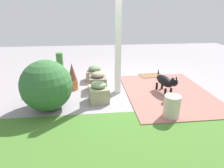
{
  "coord_description": "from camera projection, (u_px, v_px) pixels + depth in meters",
  "views": [
    {
      "loc": [
        0.79,
        4.04,
        1.73
      ],
      "look_at": [
        0.37,
        0.28,
        0.27
      ],
      "focal_mm": 31.38,
      "sensor_mm": 36.0,
      "label": 1
    }
  ],
  "objects": [
    {
      "name": "ground_plane",
      "position": [
        127.0,
        90.0,
        4.45
      ],
      "size": [
        12.0,
        12.0,
        0.0
      ],
      "primitive_type": "plane",
      "color": "gray"
    },
    {
      "name": "brick_path",
      "position": [
        167.0,
        92.0,
        4.31
      ],
      "size": [
        1.8,
        2.4,
        0.02
      ],
      "primitive_type": "cube",
      "color": "#986056",
      "rests_on": "ground"
    },
    {
      "name": "porch_pillar",
      "position": [
        118.0,
        40.0,
        3.95
      ],
      "size": [
        0.12,
        0.12,
        2.29
      ],
      "primitive_type": "cube",
      "color": "white",
      "rests_on": "ground"
    },
    {
      "name": "stone_planter_nearest",
      "position": [
        95.0,
        74.0,
        5.0
      ],
      "size": [
        0.44,
        0.38,
        0.39
      ],
      "color": "gray",
      "rests_on": "ground"
    },
    {
      "name": "stone_planter_near",
      "position": [
        98.0,
        82.0,
        4.41
      ],
      "size": [
        0.38,
        0.41,
        0.43
      ],
      "color": "#82705E",
      "rests_on": "ground"
    },
    {
      "name": "stone_planter_mid",
      "position": [
        99.0,
        92.0,
        3.86
      ],
      "size": [
        0.41,
        0.44,
        0.42
      ],
      "color": "#999773",
      "rests_on": "ground"
    },
    {
      "name": "round_shrub",
      "position": [
        47.0,
        85.0,
        3.47
      ],
      "size": [
        0.92,
        0.92,
        0.92
      ],
      "primitive_type": "sphere",
      "color": "#316432",
      "rests_on": "ground"
    },
    {
      "name": "terracotta_pot_tall",
      "position": [
        61.0,
        70.0,
        5.1
      ],
      "size": [
        0.31,
        0.31,
        0.69
      ],
      "color": "#B26542",
      "rests_on": "ground"
    },
    {
      "name": "terracotta_pot_broad",
      "position": [
        43.0,
        81.0,
        4.24
      ],
      "size": [
        0.36,
        0.36,
        0.46
      ],
      "color": "#A44D3B",
      "rests_on": "ground"
    },
    {
      "name": "terracotta_pot_spiky",
      "position": [
        72.0,
        77.0,
        4.4
      ],
      "size": [
        0.23,
        0.23,
        0.62
      ],
      "color": "#BF7543",
      "rests_on": "ground"
    },
    {
      "name": "dog",
      "position": [
        166.0,
        81.0,
        4.17
      ],
      "size": [
        0.3,
        0.72,
        0.49
      ],
      "color": "black",
      "rests_on": "ground"
    },
    {
      "name": "ceramic_urn",
      "position": [
        172.0,
        107.0,
        3.28
      ],
      "size": [
        0.28,
        0.28,
        0.4
      ],
      "primitive_type": "cylinder",
      "color": "beige",
      "rests_on": "ground"
    },
    {
      "name": "doormat",
      "position": [
        152.0,
        76.0,
        5.37
      ],
      "size": [
        0.64,
        0.42,
        0.03
      ],
      "primitive_type": "cube",
      "rotation": [
        0.0,
        0.0,
        0.07
      ],
      "color": "brown",
      "rests_on": "ground"
    }
  ]
}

